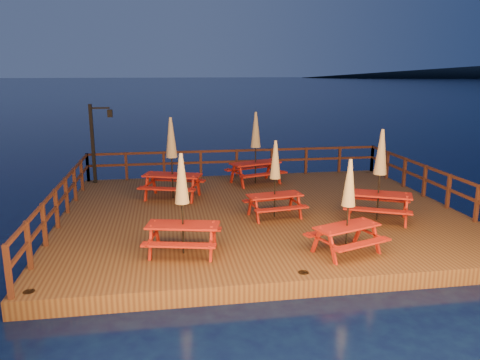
{
  "coord_description": "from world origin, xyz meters",
  "views": [
    {
      "loc": [
        -2.83,
        -13.6,
        4.67
      ],
      "look_at": [
        -0.55,
        0.6,
        1.25
      ],
      "focal_mm": 35.0,
      "sensor_mm": 36.0,
      "label": 1
    }
  ],
  "objects_px": {
    "picnic_table_1": "(256,147)",
    "picnic_table_2": "(348,205)",
    "picnic_table_0": "(172,157)",
    "lamp_post": "(97,136)"
  },
  "relations": [
    {
      "from": "picnic_table_1",
      "to": "picnic_table_2",
      "type": "height_order",
      "value": "picnic_table_1"
    },
    {
      "from": "lamp_post",
      "to": "picnic_table_0",
      "type": "xyz_separation_m",
      "value": [
        2.74,
        -2.68,
        -0.38
      ]
    },
    {
      "from": "picnic_table_2",
      "to": "picnic_table_0",
      "type": "bearing_deg",
      "value": 105.67
    },
    {
      "from": "picnic_table_1",
      "to": "picnic_table_2",
      "type": "xyz_separation_m",
      "value": [
        0.8,
        -7.18,
        -0.23
      ]
    },
    {
      "from": "picnic_table_0",
      "to": "picnic_table_2",
      "type": "bearing_deg",
      "value": -35.47
    },
    {
      "from": "lamp_post",
      "to": "picnic_table_1",
      "type": "distance_m",
      "value": 6.01
    },
    {
      "from": "picnic_table_0",
      "to": "picnic_table_2",
      "type": "relative_size",
      "value": 1.2
    },
    {
      "from": "lamp_post",
      "to": "picnic_table_0",
      "type": "distance_m",
      "value": 3.85
    },
    {
      "from": "lamp_post",
      "to": "picnic_table_2",
      "type": "relative_size",
      "value": 1.32
    },
    {
      "from": "picnic_table_1",
      "to": "picnic_table_2",
      "type": "relative_size",
      "value": 1.2
    }
  ]
}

